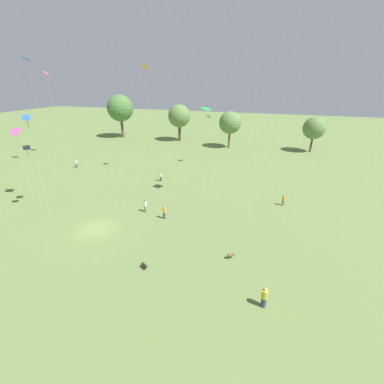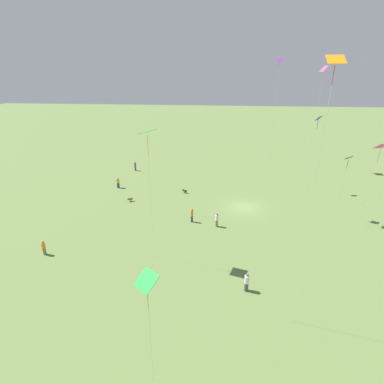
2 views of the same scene
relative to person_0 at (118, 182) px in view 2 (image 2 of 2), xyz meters
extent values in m
plane|color=olive|center=(-18.99, 5.27, -0.88)|extent=(240.00, 240.00, 0.00)
cylinder|color=#333D5B|center=(0.00, 0.00, -0.47)|extent=(0.54, 0.54, 0.83)
cylinder|color=gold|center=(0.00, 0.00, 0.31)|extent=(0.64, 0.64, 0.73)
sphere|color=beige|center=(0.00, 0.00, 0.80)|extent=(0.24, 0.24, 0.24)
cylinder|color=#847056|center=(-15.54, 10.88, -0.47)|extent=(0.34, 0.34, 0.82)
cylinder|color=white|center=(-15.54, 10.88, 0.27)|extent=(0.40, 0.40, 0.66)
sphere|color=brown|center=(-15.54, 10.88, 0.71)|extent=(0.24, 0.24, 0.24)
cylinder|color=#333D5B|center=(-12.53, 10.03, -0.48)|extent=(0.31, 0.31, 0.80)
cylinder|color=orange|center=(-12.53, 10.03, 0.28)|extent=(0.36, 0.36, 0.72)
sphere|color=#A87A56|center=(-12.53, 10.03, 0.76)|extent=(0.24, 0.24, 0.24)
cylinder|color=#847056|center=(1.39, 18.34, -0.50)|extent=(0.42, 0.42, 0.77)
cylinder|color=orange|center=(1.39, 18.34, 0.19)|extent=(0.50, 0.50, 0.59)
sphere|color=tan|center=(1.39, 18.34, 0.61)|extent=(0.24, 0.24, 0.24)
cylinder|color=#4C4C51|center=(-0.32, -8.59, -0.50)|extent=(0.43, 0.43, 0.76)
cylinder|color=purple|center=(-0.32, -8.59, 0.21)|extent=(0.51, 0.51, 0.66)
sphere|color=brown|center=(-0.32, -8.59, 0.66)|extent=(0.24, 0.24, 0.24)
cylinder|color=#4C4C51|center=(-18.25, 21.66, -0.49)|extent=(0.41, 0.41, 0.78)
cylinder|color=white|center=(-18.25, 21.66, 0.25)|extent=(0.48, 0.48, 0.70)
sphere|color=brown|center=(-18.25, 21.66, 0.72)|extent=(0.24, 0.24, 0.24)
cube|color=blue|center=(-26.56, 6.31, 11.11)|extent=(0.92, 0.93, 0.55)
cylinder|color=black|center=(-26.56, 6.31, 10.38)|extent=(0.04, 0.04, 1.00)
cylinder|color=silver|center=(-26.56, 6.31, 5.11)|extent=(0.01, 0.01, 11.99)
cube|color=purple|center=(-23.13, -2.95, 17.43)|extent=(0.78, 0.65, 0.47)
cylinder|color=orange|center=(-23.13, -2.95, 16.79)|extent=(0.04, 0.04, 0.84)
cylinder|color=silver|center=(-23.13, -2.95, 8.28)|extent=(0.01, 0.01, 18.32)
cube|color=#E54C99|center=(-32.07, -13.25, 16.30)|extent=(1.09, 1.40, 0.95)
cylinder|color=orange|center=(-32.07, -13.25, 15.12)|extent=(0.04, 0.04, 1.60)
cylinder|color=silver|center=(-32.07, -13.25, 7.71)|extent=(0.01, 0.01, 17.18)
cube|color=green|center=(-13.03, 32.73, 8.61)|extent=(1.09, 1.06, 0.54)
cylinder|color=yellow|center=(-13.03, 32.73, 7.76)|extent=(0.04, 0.04, 1.20)
cylinder|color=silver|center=(-13.03, 32.73, 3.87)|extent=(0.01, 0.01, 9.50)
cube|color=orange|center=(-21.40, 24.67, 16.74)|extent=(0.96, 0.86, 0.47)
cylinder|color=red|center=(-21.40, 24.67, 15.98)|extent=(0.04, 0.04, 0.97)
cylinder|color=silver|center=(-21.40, 24.67, 7.93)|extent=(0.01, 0.01, 17.62)
cube|color=black|center=(-29.94, 8.15, 7.13)|extent=(1.04, 1.06, 0.41)
cylinder|color=black|center=(-29.94, 8.15, 6.38)|extent=(0.04, 0.04, 1.02)
cylinder|color=silver|center=(-29.94, 8.15, 3.12)|extent=(0.01, 0.01, 8.01)
cube|color=#E54C99|center=(-32.48, 9.25, 8.77)|extent=(1.44, 1.30, 0.72)
cylinder|color=#E54C99|center=(-32.48, 9.25, 7.66)|extent=(0.04, 0.04, 1.50)
cylinder|color=silver|center=(-32.48, 9.25, 3.94)|extent=(0.01, 0.01, 9.65)
cube|color=green|center=(-9.55, 17.62, 11.47)|extent=(1.51, 1.54, 0.35)
cylinder|color=orange|center=(-9.55, 17.62, 10.20)|extent=(0.04, 0.04, 1.80)
cylinder|color=silver|center=(-9.55, 17.62, 5.30)|extent=(0.01, 0.01, 12.35)
cylinder|color=black|center=(-10.59, 1.05, -0.53)|extent=(0.61, 0.53, 0.30)
sphere|color=black|center=(-10.28, 0.87, -0.49)|extent=(0.27, 0.27, 0.27)
cylinder|color=black|center=(-10.59, 1.05, -0.78)|extent=(0.13, 0.13, 0.20)
cylinder|color=brown|center=(-3.41, 4.84, -0.50)|extent=(0.60, 0.54, 0.32)
sphere|color=brown|center=(-3.12, 5.03, -0.45)|extent=(0.29, 0.29, 0.29)
cylinder|color=brown|center=(-3.41, 4.84, -0.77)|extent=(0.14, 0.14, 0.22)
camera|label=1|loc=(-0.68, -15.29, 14.84)|focal=24.00mm
camera|label=2|loc=(-15.76, 42.00, 16.29)|focal=28.00mm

